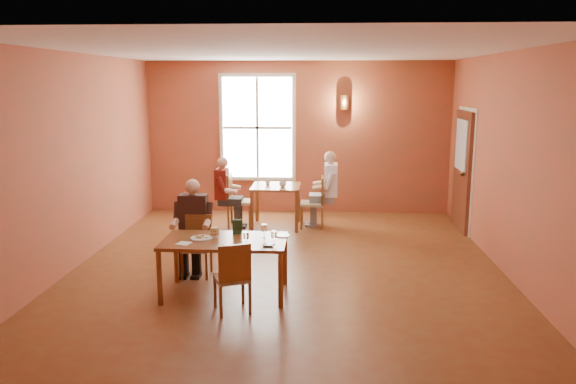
# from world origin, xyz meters

# --- Properties ---
(ground) EXTENTS (6.00, 7.00, 0.01)m
(ground) POSITION_xyz_m (0.00, 0.00, 0.00)
(ground) COLOR brown
(ground) RESTS_ON ground
(wall_back) EXTENTS (6.00, 0.04, 3.00)m
(wall_back) POSITION_xyz_m (0.00, 3.50, 1.50)
(wall_back) COLOR brown
(wall_back) RESTS_ON ground
(wall_front) EXTENTS (6.00, 0.04, 3.00)m
(wall_front) POSITION_xyz_m (0.00, -3.50, 1.50)
(wall_front) COLOR brown
(wall_front) RESTS_ON ground
(wall_left) EXTENTS (0.04, 7.00, 3.00)m
(wall_left) POSITION_xyz_m (-3.00, 0.00, 1.50)
(wall_left) COLOR brown
(wall_left) RESTS_ON ground
(wall_right) EXTENTS (0.04, 7.00, 3.00)m
(wall_right) POSITION_xyz_m (3.00, 0.00, 1.50)
(wall_right) COLOR brown
(wall_right) RESTS_ON ground
(ceiling) EXTENTS (6.00, 7.00, 0.04)m
(ceiling) POSITION_xyz_m (0.00, 0.00, 3.00)
(ceiling) COLOR white
(ceiling) RESTS_ON wall_back
(window) EXTENTS (1.36, 0.10, 1.96)m
(window) POSITION_xyz_m (-0.80, 3.45, 1.70)
(window) COLOR white
(window) RESTS_ON wall_back
(door) EXTENTS (0.12, 1.04, 2.10)m
(door) POSITION_xyz_m (2.94, 2.30, 1.05)
(door) COLOR maroon
(door) RESTS_ON ground
(wall_sconce) EXTENTS (0.16, 0.16, 0.28)m
(wall_sconce) POSITION_xyz_m (0.90, 3.40, 2.20)
(wall_sconce) COLOR brown
(wall_sconce) RESTS_ON wall_back
(main_table) EXTENTS (1.51, 0.85, 0.71)m
(main_table) POSITION_xyz_m (-0.70, -1.09, 0.35)
(main_table) COLOR brown
(main_table) RESTS_ON ground
(chair_diner_main) EXTENTS (0.36, 0.36, 0.82)m
(chair_diner_main) POSITION_xyz_m (-1.20, -0.44, 0.41)
(chair_diner_main) COLOR brown
(chair_diner_main) RESTS_ON ground
(diner_main) EXTENTS (0.50, 0.50, 1.25)m
(diner_main) POSITION_xyz_m (-1.20, -0.47, 0.62)
(diner_main) COLOR black
(diner_main) RESTS_ON ground
(chair_empty) EXTENTS (0.48, 0.48, 0.84)m
(chair_empty) POSITION_xyz_m (-0.53, -1.60, 0.42)
(chair_empty) COLOR #3B190C
(chair_empty) RESTS_ON ground
(plate_food) EXTENTS (0.30, 0.30, 0.03)m
(plate_food) POSITION_xyz_m (-0.98, -1.09, 0.72)
(plate_food) COLOR white
(plate_food) RESTS_ON main_table
(sandwich) EXTENTS (0.10, 0.10, 0.10)m
(sandwich) POSITION_xyz_m (-0.84, -0.99, 0.76)
(sandwich) COLOR tan
(sandwich) RESTS_ON main_table
(goblet_a) EXTENTS (0.08, 0.08, 0.18)m
(goblet_a) POSITION_xyz_m (-0.23, -0.97, 0.80)
(goblet_a) COLOR white
(goblet_a) RESTS_ON main_table
(goblet_b) EXTENTS (0.09, 0.09, 0.17)m
(goblet_b) POSITION_xyz_m (-0.08, -1.24, 0.79)
(goblet_b) COLOR silver
(goblet_b) RESTS_ON main_table
(goblet_c) EXTENTS (0.09, 0.09, 0.17)m
(goblet_c) POSITION_xyz_m (-0.40, -1.30, 0.79)
(goblet_c) COLOR white
(goblet_c) RESTS_ON main_table
(menu_stand) EXTENTS (0.12, 0.07, 0.19)m
(menu_stand) POSITION_xyz_m (-0.58, -0.83, 0.80)
(menu_stand) COLOR #1E3F24
(menu_stand) RESTS_ON main_table
(knife) EXTENTS (0.17, 0.03, 0.00)m
(knife) POSITION_xyz_m (-0.73, -1.31, 0.71)
(knife) COLOR white
(knife) RESTS_ON main_table
(napkin) EXTENTS (0.19, 0.19, 0.01)m
(napkin) POSITION_xyz_m (-1.15, -1.30, 0.71)
(napkin) COLOR white
(napkin) RESTS_ON main_table
(side_plate) EXTENTS (0.19, 0.19, 0.01)m
(side_plate) POSITION_xyz_m (0.01, -0.90, 0.71)
(side_plate) COLOR white
(side_plate) RESTS_ON main_table
(sunglasses) EXTENTS (0.12, 0.04, 0.01)m
(sunglasses) POSITION_xyz_m (-0.14, -1.38, 0.71)
(sunglasses) COLOR black
(sunglasses) RESTS_ON main_table
(second_table) EXTENTS (0.86, 0.86, 0.76)m
(second_table) POSITION_xyz_m (-0.34, 2.25, 0.38)
(second_table) COLOR brown
(second_table) RESTS_ON ground
(chair_diner_white) EXTENTS (0.41, 0.41, 0.92)m
(chair_diner_white) POSITION_xyz_m (0.31, 2.25, 0.46)
(chair_diner_white) COLOR #3A1E10
(chair_diner_white) RESTS_ON ground
(diner_white) EXTENTS (0.53, 0.53, 1.33)m
(diner_white) POSITION_xyz_m (0.34, 2.25, 0.67)
(diner_white) COLOR white
(diner_white) RESTS_ON ground
(chair_diner_maroon) EXTENTS (0.42, 0.42, 0.96)m
(chair_diner_maroon) POSITION_xyz_m (-0.99, 2.25, 0.48)
(chair_diner_maroon) COLOR #3D2010
(chair_diner_maroon) RESTS_ON ground
(diner_maroon) EXTENTS (0.50, 0.50, 1.24)m
(diner_maroon) POSITION_xyz_m (-1.02, 2.25, 0.62)
(diner_maroon) COLOR maroon
(diner_maroon) RESTS_ON ground
(cup_a) EXTENTS (0.14, 0.14, 0.10)m
(cup_a) POSITION_xyz_m (-0.21, 2.13, 0.81)
(cup_a) COLOR silver
(cup_a) RESTS_ON second_table
(cup_b) EXTENTS (0.14, 0.14, 0.10)m
(cup_b) POSITION_xyz_m (-0.50, 2.34, 0.81)
(cup_b) COLOR white
(cup_b) RESTS_ON second_table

